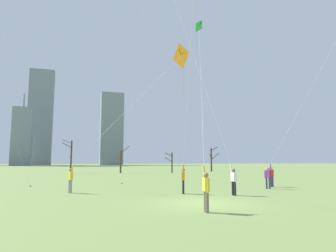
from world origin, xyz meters
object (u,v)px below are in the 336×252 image
object	(u,v)px
kite_flyer_midfield_right_green	(205,158)
bare_tree_leftmost	(121,160)
bare_tree_far_right_edge	(212,159)
bare_tree_right_of_center	(172,162)
bystander_strolling_midfield	(272,176)
kite_flyer_foreground_right_white	(216,126)
kite_flyer_foreground_left_purple	(276,161)
kite_flyer_far_back_orange	(92,155)
kite_flyer_midfield_center_blue	(185,146)
bare_tree_left_of_center	(71,156)

from	to	relation	value
kite_flyer_midfield_right_green	bare_tree_leftmost	bearing A→B (deg)	86.98
kite_flyer_midfield_right_green	bare_tree_leftmost	world-z (taller)	kite_flyer_midfield_right_green
bare_tree_far_right_edge	bare_tree_right_of_center	bearing A→B (deg)	-159.45
bystander_strolling_midfield	bare_tree_far_right_edge	distance (m)	34.69
kite_flyer_foreground_right_white	bare_tree_right_of_center	world-z (taller)	kite_flyer_foreground_right_white
kite_flyer_foreground_left_purple	bare_tree_right_of_center	world-z (taller)	kite_flyer_foreground_left_purple
bystander_strolling_midfield	bare_tree_right_of_center	world-z (taller)	bare_tree_right_of_center
bare_tree_right_of_center	kite_flyer_far_back_orange	bearing A→B (deg)	-116.66
kite_flyer_foreground_left_purple	kite_flyer_midfield_center_blue	bearing A→B (deg)	-164.23
bystander_strolling_midfield	bare_tree_left_of_center	distance (m)	36.13
bare_tree_left_of_center	bare_tree_leftmost	distance (m)	8.53
kite_flyer_far_back_orange	bare_tree_right_of_center	world-z (taller)	kite_flyer_far_back_orange
kite_flyer_midfield_right_green	bare_tree_leftmost	distance (m)	39.96
bare_tree_leftmost	bare_tree_left_of_center	bearing A→B (deg)	174.24
kite_flyer_foreground_left_purple	bystander_strolling_midfield	xyz separation A→B (m)	(1.06, 1.97, -1.18)
bystander_strolling_midfield	bare_tree_leftmost	size ratio (longest dim) A/B	0.34
bare_tree_leftmost	bare_tree_right_of_center	bearing A→B (deg)	-13.01
kite_flyer_far_back_orange	kite_flyer_foreground_left_purple	size ratio (longest dim) A/B	0.73
kite_flyer_midfield_center_blue	kite_flyer_far_back_orange	size ratio (longest dim) A/B	2.00
kite_flyer_foreground_left_purple	kite_flyer_midfield_right_green	distance (m)	10.93
kite_flyer_far_back_orange	kite_flyer_midfield_right_green	xyz separation A→B (m)	(4.55, -7.32, -0.22)
kite_flyer_midfield_right_green	kite_flyer_foreground_right_white	xyz separation A→B (m)	(3.50, 5.83, 2.23)
kite_flyer_midfield_center_blue	bare_tree_far_right_edge	size ratio (longest dim) A/B	3.50
kite_flyer_foreground_left_purple	kite_flyer_foreground_right_white	size ratio (longest dim) A/B	0.57
bare_tree_leftmost	bare_tree_right_of_center	distance (m)	8.93
bystander_strolling_midfield	kite_flyer_midfield_right_green	bearing A→B (deg)	-139.07
kite_flyer_foreground_left_purple	kite_flyer_midfield_right_green	bearing A→B (deg)	-143.24
bystander_strolling_midfield	bare_tree_leftmost	distance (m)	32.35
kite_flyer_midfield_center_blue	bare_tree_right_of_center	bearing A→B (deg)	73.26
kite_flyer_far_back_orange	bare_tree_far_right_edge	distance (m)	42.34
bystander_strolling_midfield	bare_tree_right_of_center	distance (m)	29.42
bare_tree_left_of_center	kite_flyer_midfield_center_blue	bearing A→B (deg)	-79.10
kite_flyer_midfield_center_blue	bare_tree_left_of_center	bearing A→B (deg)	100.90
bare_tree_leftmost	bare_tree_far_right_edge	world-z (taller)	bare_tree_far_right_edge
bystander_strolling_midfield	kite_flyer_foreground_left_purple	bearing A→B (deg)	-118.26
bystander_strolling_midfield	bare_tree_right_of_center	size ratio (longest dim) A/B	0.45
kite_flyer_far_back_orange	bare_tree_leftmost	xyz separation A→B (m)	(6.65, 32.59, -0.19)
kite_flyer_far_back_orange	bare_tree_leftmost	world-z (taller)	kite_flyer_far_back_orange
kite_flyer_foreground_right_white	bare_tree_left_of_center	xyz separation A→B (m)	(-9.85, 34.93, -1.47)
kite_flyer_midfield_center_blue	kite_flyer_foreground_right_white	xyz separation A→B (m)	(2.82, 1.57, 1.52)
kite_flyer_midfield_right_green	bystander_strolling_midfield	world-z (taller)	kite_flyer_midfield_right_green
kite_flyer_midfield_center_blue	kite_flyer_foreground_left_purple	bearing A→B (deg)	15.77
kite_flyer_foreground_right_white	bystander_strolling_midfield	size ratio (longest dim) A/B	12.78
kite_flyer_foreground_left_purple	bare_tree_far_right_edge	xyz separation A→B (m)	(11.67, 34.96, 0.45)
bare_tree_left_of_center	bare_tree_leftmost	bearing A→B (deg)	-5.76
kite_flyer_far_back_orange	kite_flyer_foreground_left_purple	xyz separation A→B (m)	(13.31, -0.78, -0.37)
kite_flyer_midfield_right_green	bystander_strolling_midfield	size ratio (longest dim) A/B	7.34
bare_tree_leftmost	kite_flyer_midfield_right_green	bearing A→B (deg)	-93.02
bare_tree_left_of_center	bare_tree_right_of_center	size ratio (longest dim) A/B	1.61
bystander_strolling_midfield	bare_tree_right_of_center	bearing A→B (deg)	88.08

